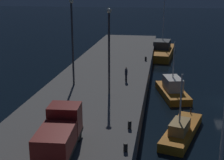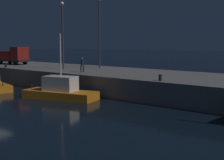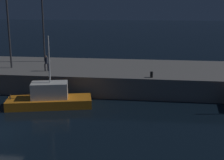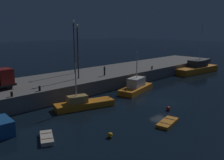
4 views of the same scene
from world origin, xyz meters
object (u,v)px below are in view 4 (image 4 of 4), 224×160
(fishing_boat_white, at_px, (196,68))
(bollard_east, at_px, (12,94))
(fishing_trawler_red, at_px, (136,87))
(mooring_buoy_mid, at_px, (168,108))
(lamp_post_east, at_px, (74,43))
(bollard_west, at_px, (152,68))
(bollard_central, at_px, (40,88))
(fishing_boat_blue, at_px, (83,103))
(mooring_buoy_near, at_px, (110,135))
(dinghy_orange_near, at_px, (47,138))
(lamp_post_west, at_px, (78,48))
(dockworker, at_px, (104,70))
(rowboat_white_mid, at_px, (167,123))

(fishing_boat_white, xyz_separation_m, bollard_east, (-40.56, 1.84, 1.42))
(fishing_trawler_red, height_order, mooring_buoy_mid, fishing_trawler_red)
(lamp_post_east, relative_size, bollard_west, 15.90)
(fishing_boat_white, relative_size, bollard_central, 20.69)
(fishing_boat_blue, distance_m, mooring_buoy_near, 9.01)
(bollard_central, bearing_deg, mooring_buoy_mid, -48.78)
(dinghy_orange_near, bearing_deg, lamp_post_west, 44.00)
(dinghy_orange_near, xyz_separation_m, bollard_east, (0.54, 8.73, 2.18))
(lamp_post_west, distance_m, bollard_west, 16.21)
(fishing_trawler_red, relative_size, fishing_boat_white, 0.60)
(fishing_trawler_red, bearing_deg, mooring_buoy_mid, -115.09)
(dinghy_orange_near, height_order, lamp_post_west, lamp_post_west)
(fishing_boat_white, distance_m, dinghy_orange_near, 41.69)
(fishing_trawler_red, height_order, lamp_post_east, lamp_post_east)
(dockworker, bearing_deg, fishing_boat_blue, -146.91)
(mooring_buoy_near, relative_size, lamp_post_east, 0.05)
(dinghy_orange_near, distance_m, rowboat_white_mid, 12.15)
(mooring_buoy_mid, relative_size, lamp_post_west, 0.06)
(dinghy_orange_near, bearing_deg, mooring_buoy_near, -39.02)
(mooring_buoy_mid, xyz_separation_m, bollard_central, (-10.50, 11.99, 2.15))
(dinghy_orange_near, distance_m, mooring_buoy_mid, 14.89)
(fishing_boat_blue, relative_size, mooring_buoy_mid, 15.55)
(fishing_trawler_red, distance_m, mooring_buoy_mid, 9.40)
(bollard_central, bearing_deg, bollard_east, -178.26)
(rowboat_white_mid, distance_m, lamp_post_west, 18.50)
(lamp_post_east, bearing_deg, fishing_boat_blue, -121.08)
(fishing_boat_white, relative_size, dockworker, 7.91)
(fishing_trawler_red, xyz_separation_m, lamp_post_east, (-4.08, 10.61, 6.48))
(dinghy_orange_near, bearing_deg, fishing_boat_blue, 31.82)
(fishing_boat_blue, relative_size, lamp_post_east, 0.86)
(fishing_boat_blue, height_order, dinghy_orange_near, fishing_boat_blue)
(fishing_trawler_red, xyz_separation_m, bollard_east, (-17.99, 3.38, 1.58))
(fishing_boat_blue, bearing_deg, bollard_west, 12.01)
(fishing_trawler_red, distance_m, bollard_central, 14.98)
(dockworker, bearing_deg, bollard_east, -173.54)
(mooring_buoy_mid, distance_m, lamp_post_west, 16.46)
(bollard_central, distance_m, bollard_east, 3.51)
(fishing_trawler_red, bearing_deg, bollard_central, 166.46)
(fishing_boat_blue, distance_m, dockworker, 10.80)
(dinghy_orange_near, relative_size, lamp_post_east, 0.32)
(dinghy_orange_near, bearing_deg, lamp_post_east, 47.82)
(fishing_boat_blue, bearing_deg, fishing_trawler_red, 2.91)
(rowboat_white_mid, distance_m, bollard_east, 17.68)
(fishing_boat_white, distance_m, bollard_central, 37.13)
(lamp_post_east, height_order, dockworker, lamp_post_east)
(fishing_trawler_red, height_order, dockworker, fishing_trawler_red)
(fishing_trawler_red, height_order, bollard_east, fishing_trawler_red)
(fishing_trawler_red, height_order, bollard_west, fishing_trawler_red)
(dinghy_orange_near, relative_size, bollard_west, 5.06)
(mooring_buoy_near, bearing_deg, mooring_buoy_mid, 2.36)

